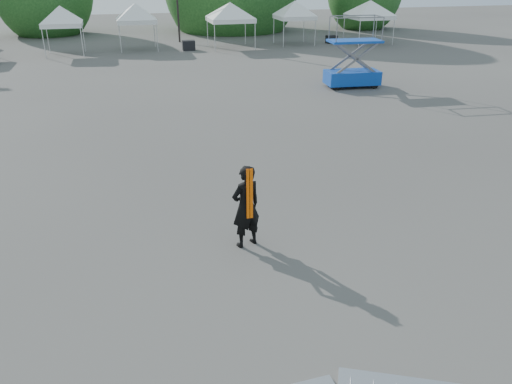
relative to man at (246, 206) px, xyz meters
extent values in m
plane|color=#474442|center=(-0.40, 1.52, -0.98)|extent=(120.00, 120.00, 0.00)
cylinder|color=#382314|center=(-8.40, 41.52, 0.15)|extent=(0.36, 0.36, 2.27)
cylinder|color=#382314|center=(8.60, 40.52, 0.42)|extent=(0.36, 0.36, 2.80)
cylinder|color=#382314|center=(21.60, 38.52, 0.07)|extent=(0.36, 0.36, 2.10)
cylinder|color=silver|center=(-7.28, 27.90, 0.02)|extent=(0.06, 0.06, 2.00)
cylinder|color=silver|center=(-4.79, 27.90, 0.02)|extent=(0.06, 0.06, 2.00)
cylinder|color=silver|center=(-7.28, 30.39, 0.02)|extent=(0.06, 0.06, 2.00)
cylinder|color=silver|center=(-4.79, 30.39, 0.02)|extent=(0.06, 0.06, 2.00)
cube|color=white|center=(-6.04, 29.14, 1.10)|extent=(2.69, 2.69, 0.30)
pyramid|color=white|center=(-6.04, 29.14, 2.35)|extent=(3.80, 3.80, 1.10)
cylinder|color=silver|center=(-2.21, 28.86, 0.02)|extent=(0.06, 0.06, 2.00)
cylinder|color=silver|center=(0.43, 28.86, 0.02)|extent=(0.06, 0.06, 2.00)
cylinder|color=silver|center=(-2.21, 31.50, 0.02)|extent=(0.06, 0.06, 2.00)
cylinder|color=silver|center=(0.43, 31.50, 0.02)|extent=(0.06, 0.06, 2.00)
cube|color=white|center=(-0.89, 30.18, 1.10)|extent=(2.84, 2.84, 0.30)
pyramid|color=white|center=(-0.89, 30.18, 2.35)|extent=(4.01, 4.01, 1.10)
cylinder|color=silver|center=(4.51, 27.74, 0.02)|extent=(0.06, 0.06, 2.00)
cylinder|color=silver|center=(7.58, 27.74, 0.02)|extent=(0.06, 0.06, 2.00)
cylinder|color=silver|center=(4.51, 30.81, 0.02)|extent=(0.06, 0.06, 2.00)
cylinder|color=silver|center=(7.58, 30.81, 0.02)|extent=(0.06, 0.06, 2.00)
cube|color=white|center=(6.04, 29.27, 1.10)|extent=(3.27, 3.27, 0.30)
pyramid|color=white|center=(6.04, 29.27, 2.35)|extent=(4.62, 4.62, 1.10)
cylinder|color=silver|center=(10.07, 28.54, 0.02)|extent=(0.06, 0.06, 2.00)
cylinder|color=silver|center=(12.68, 28.54, 0.02)|extent=(0.06, 0.06, 2.00)
cylinder|color=silver|center=(10.07, 31.15, 0.02)|extent=(0.06, 0.06, 2.00)
cylinder|color=silver|center=(12.68, 31.15, 0.02)|extent=(0.06, 0.06, 2.00)
cube|color=white|center=(11.37, 29.84, 1.10)|extent=(2.81, 2.81, 0.30)
pyramid|color=white|center=(11.37, 29.84, 2.35)|extent=(3.97, 3.97, 1.10)
cylinder|color=silver|center=(15.87, 27.28, 0.02)|extent=(0.06, 0.06, 2.00)
cylinder|color=silver|center=(18.81, 27.28, 0.02)|extent=(0.06, 0.06, 2.00)
cylinder|color=silver|center=(15.87, 30.22, 0.02)|extent=(0.06, 0.06, 2.00)
cylinder|color=silver|center=(18.81, 30.22, 0.02)|extent=(0.06, 0.06, 2.00)
cube|color=white|center=(17.34, 28.75, 1.10)|extent=(3.14, 3.14, 0.30)
pyramid|color=white|center=(17.34, 28.75, 2.35)|extent=(4.44, 4.44, 1.10)
imported|color=black|center=(0.00, 0.00, 0.00)|extent=(0.83, 0.68, 1.96)
cube|color=#FF5B05|center=(0.00, -0.19, 0.39)|extent=(0.16, 0.03, 1.18)
cube|color=#0D4CAF|center=(9.29, 14.39, -0.47)|extent=(2.85, 1.58, 0.69)
cube|color=#0D4CAF|center=(9.29, 14.39, 1.37)|extent=(2.73, 1.51, 0.11)
cylinder|color=black|center=(8.22, 13.89, -0.78)|extent=(0.42, 0.20, 0.41)
cylinder|color=black|center=(10.28, 13.74, -0.78)|extent=(0.42, 0.20, 0.41)
cylinder|color=black|center=(8.31, 15.04, -0.78)|extent=(0.42, 0.20, 0.41)
cylinder|color=black|center=(10.37, 14.88, -0.78)|extent=(0.42, 0.20, 0.41)
cube|color=black|center=(2.72, 28.95, -0.62)|extent=(0.94, 0.74, 0.72)
cube|color=black|center=(14.55, 29.59, -0.67)|extent=(0.86, 0.70, 0.63)
camera|label=1|loc=(-2.36, -9.71, 4.93)|focal=35.00mm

